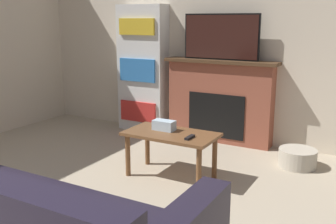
# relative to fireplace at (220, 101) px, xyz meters

# --- Properties ---
(wall_back) EXTENTS (6.73, 0.06, 2.70)m
(wall_back) POSITION_rel_fireplace_xyz_m (0.07, 0.14, 0.82)
(wall_back) COLOR beige
(wall_back) RESTS_ON ground_plane
(fireplace) EXTENTS (1.46, 0.28, 1.06)m
(fireplace) POSITION_rel_fireplace_xyz_m (0.00, 0.00, 0.00)
(fireplace) COLOR brown
(fireplace) RESTS_ON ground_plane
(tv) EXTENTS (0.97, 0.03, 0.56)m
(tv) POSITION_rel_fireplace_xyz_m (0.00, -0.02, 0.80)
(tv) COLOR black
(tv) RESTS_ON fireplace
(coffee_table) EXTENTS (0.91, 0.49, 0.46)m
(coffee_table) POSITION_rel_fireplace_xyz_m (0.04, -1.36, -0.14)
(coffee_table) COLOR brown
(coffee_table) RESTS_ON ground_plane
(tissue_box) EXTENTS (0.22, 0.12, 0.10)m
(tissue_box) POSITION_rel_fireplace_xyz_m (-0.07, -1.31, -0.02)
(tissue_box) COLOR silver
(tissue_box) RESTS_ON coffee_table
(remote_control) EXTENTS (0.04, 0.15, 0.02)m
(remote_control) POSITION_rel_fireplace_xyz_m (0.29, -1.44, -0.06)
(remote_control) COLOR black
(remote_control) RESTS_ON coffee_table
(bookshelf) EXTENTS (0.70, 0.29, 1.74)m
(bookshelf) POSITION_rel_fireplace_xyz_m (-1.15, -0.02, 0.34)
(bookshelf) COLOR white
(bookshelf) RESTS_ON ground_plane
(storage_basket) EXTENTS (0.40, 0.40, 0.19)m
(storage_basket) POSITION_rel_fireplace_xyz_m (1.09, -0.45, -0.43)
(storage_basket) COLOR #BCB29E
(storage_basket) RESTS_ON ground_plane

